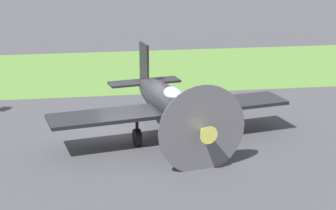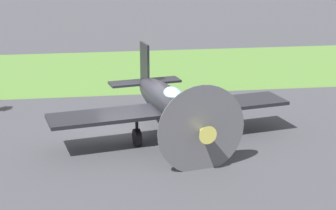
{
  "view_description": "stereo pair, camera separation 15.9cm",
  "coord_description": "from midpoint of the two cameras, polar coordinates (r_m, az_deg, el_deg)",
  "views": [
    {
      "loc": [
        1.8,
        21.5,
        7.64
      ],
      "look_at": [
        -1.37,
        0.98,
        1.33
      ],
      "focal_mm": 59.59,
      "sensor_mm": 36.0,
      "label": 1
    },
    {
      "loc": [
        1.65,
        21.53,
        7.64
      ],
      "look_at": [
        -1.37,
        0.98,
        1.33
      ],
      "focal_mm": 59.59,
      "sensor_mm": 36.0,
      "label": 2
    }
  ],
  "objects": [
    {
      "name": "airplane_lead",
      "position": [
        21.54,
        -0.07,
        0.11
      ],
      "size": [
        9.54,
        7.61,
        3.38
      ],
      "rotation": [
        0.0,
        0.0,
        0.19
      ],
      "color": "black",
      "rests_on": "ground"
    },
    {
      "name": "ground_plane",
      "position": [
        22.9,
        -3.98,
        -2.63
      ],
      "size": [
        160.0,
        160.0,
        0.0
      ],
      "primitive_type": "plane",
      "color": "#38383D"
    },
    {
      "name": "grass_verge",
      "position": [
        33.29,
        -5.61,
        3.57
      ],
      "size": [
        120.0,
        11.0,
        0.01
      ],
      "primitive_type": "cube",
      "color": "#476B2D",
      "rests_on": "ground"
    }
  ]
}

